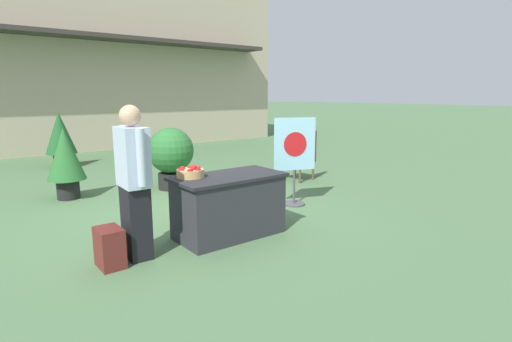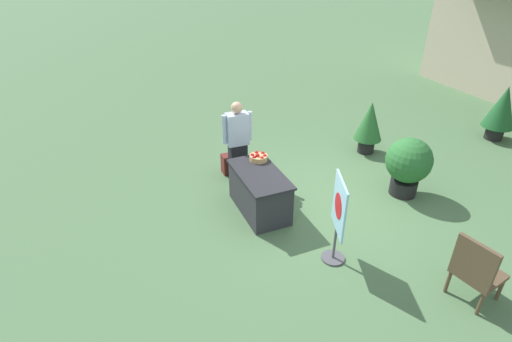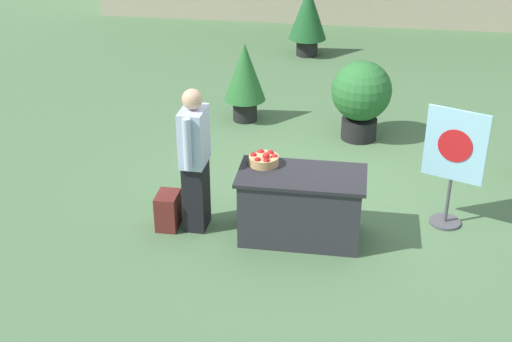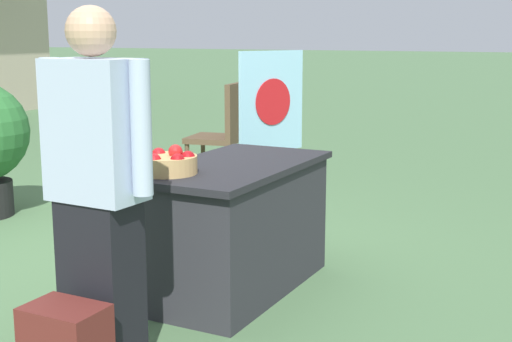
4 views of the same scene
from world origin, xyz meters
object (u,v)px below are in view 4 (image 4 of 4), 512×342
Objects in this scene: person_visitor at (98,190)px; poster_board at (272,125)px; patio_chair at (225,128)px; display_table at (233,226)px; apple_basket at (168,163)px.

poster_board is (2.83, 0.49, -0.05)m from person_visitor.
poster_board is at bearing 121.74° from patio_chair.
display_table is 3.53m from patio_chair.
poster_board is (1.64, 0.54, 0.41)m from display_table.
apple_basket is at bearing 158.96° from display_table.
person_visitor reaches higher than apple_basket.
poster_board is at bearing 18.13° from display_table.
person_visitor is 1.63× the size of patio_chair.
apple_basket is 0.20× the size of person_visitor.
display_table is at bearing 110.46° from patio_chair.
apple_basket is 0.32× the size of patio_chair.
poster_board is (2.08, 0.37, -0.04)m from apple_basket.
patio_chair is (3.48, 1.62, -0.30)m from apple_basket.
person_visitor is (-1.19, 0.04, 0.46)m from display_table.
apple_basket is 0.76m from person_visitor.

